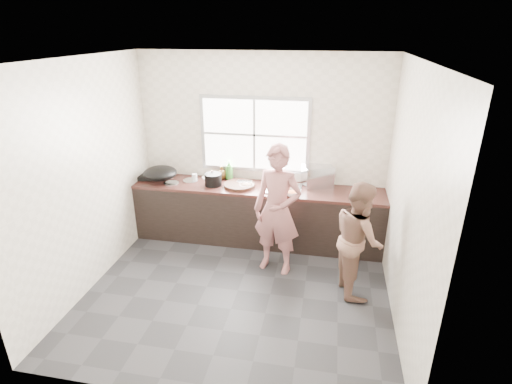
% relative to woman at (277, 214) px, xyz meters
% --- Properties ---
extents(floor, '(3.60, 3.20, 0.01)m').
position_rel_woman_xyz_m(floor, '(-0.39, -0.58, -0.80)').
color(floor, '#29292B').
rests_on(floor, ground).
extents(ceiling, '(3.60, 3.20, 0.01)m').
position_rel_woman_xyz_m(ceiling, '(-0.39, -0.58, 1.91)').
color(ceiling, silver).
rests_on(ceiling, wall_back).
extents(wall_back, '(3.60, 0.01, 2.70)m').
position_rel_woman_xyz_m(wall_back, '(-0.39, 1.03, 0.56)').
color(wall_back, beige).
rests_on(wall_back, ground).
extents(wall_left, '(0.01, 3.20, 2.70)m').
position_rel_woman_xyz_m(wall_left, '(-2.19, -0.58, 0.56)').
color(wall_left, beige).
rests_on(wall_left, ground).
extents(wall_right, '(0.01, 3.20, 2.70)m').
position_rel_woman_xyz_m(wall_right, '(1.42, -0.58, 0.56)').
color(wall_right, beige).
rests_on(wall_right, ground).
extents(wall_front, '(3.60, 0.01, 2.70)m').
position_rel_woman_xyz_m(wall_front, '(-0.39, -2.18, 0.56)').
color(wall_front, silver).
rests_on(wall_front, ground).
extents(cabinet, '(3.60, 0.62, 0.82)m').
position_rel_woman_xyz_m(cabinet, '(-0.39, 0.71, -0.38)').
color(cabinet, black).
rests_on(cabinet, floor).
extents(countertop, '(3.60, 0.64, 0.04)m').
position_rel_woman_xyz_m(countertop, '(-0.39, 0.71, 0.05)').
color(countertop, '#361B16').
rests_on(countertop, cabinet).
extents(sink, '(0.55, 0.45, 0.02)m').
position_rel_woman_xyz_m(sink, '(-0.04, 0.71, 0.07)').
color(sink, silver).
rests_on(sink, countertop).
extents(faucet, '(0.02, 0.02, 0.30)m').
position_rel_woman_xyz_m(faucet, '(-0.04, 0.91, 0.22)').
color(faucet, silver).
rests_on(faucet, countertop).
extents(window_frame, '(1.60, 0.05, 1.10)m').
position_rel_woman_xyz_m(window_frame, '(-0.49, 1.01, 0.76)').
color(window_frame, '#9EA0A5').
rests_on(window_frame, wall_back).
extents(window_glazing, '(1.50, 0.01, 1.00)m').
position_rel_woman_xyz_m(window_glazing, '(-0.49, 0.99, 0.76)').
color(window_glazing, white).
rests_on(window_glazing, window_frame).
extents(woman, '(0.65, 0.50, 1.59)m').
position_rel_woman_xyz_m(woman, '(0.00, 0.00, 0.00)').
color(woman, '#AA6866').
rests_on(woman, floor).
extents(person_side, '(0.68, 0.79, 1.40)m').
position_rel_woman_xyz_m(person_side, '(1.00, -0.27, -0.09)').
color(person_side, brown).
rests_on(person_side, floor).
extents(cutting_board, '(0.56, 0.56, 0.04)m').
position_rel_woman_xyz_m(cutting_board, '(-0.65, 0.68, 0.09)').
color(cutting_board, black).
rests_on(cutting_board, countertop).
extents(cleaver, '(0.22, 0.13, 0.01)m').
position_rel_woman_xyz_m(cleaver, '(-0.60, 0.79, 0.11)').
color(cleaver, '#B3B4BA').
rests_on(cleaver, cutting_board).
extents(bowl_mince, '(0.26, 0.26, 0.05)m').
position_rel_woman_xyz_m(bowl_mince, '(-0.54, 0.67, 0.09)').
color(bowl_mince, silver).
rests_on(bowl_mince, countertop).
extents(bowl_crabs, '(0.23, 0.23, 0.06)m').
position_rel_woman_xyz_m(bowl_crabs, '(0.13, 0.50, 0.09)').
color(bowl_crabs, silver).
rests_on(bowl_crabs, countertop).
extents(bowl_held, '(0.25, 0.25, 0.07)m').
position_rel_woman_xyz_m(bowl_held, '(-0.01, 0.50, 0.10)').
color(bowl_held, white).
rests_on(bowl_held, countertop).
extents(black_pot, '(0.29, 0.29, 0.18)m').
position_rel_woman_xyz_m(black_pot, '(-1.03, 0.66, 0.15)').
color(black_pot, black).
rests_on(black_pot, countertop).
extents(plate_food, '(0.27, 0.27, 0.02)m').
position_rel_woman_xyz_m(plate_food, '(-1.19, 0.94, 0.07)').
color(plate_food, white).
rests_on(plate_food, countertop).
extents(bottle_green, '(0.13, 0.13, 0.30)m').
position_rel_woman_xyz_m(bottle_green, '(-0.86, 0.94, 0.22)').
color(bottle_green, '#33812A').
rests_on(bottle_green, countertop).
extents(bottle_brown_tall, '(0.11, 0.11, 0.18)m').
position_rel_woman_xyz_m(bottle_brown_tall, '(-1.07, 0.73, 0.16)').
color(bottle_brown_tall, '#471A11').
rests_on(bottle_brown_tall, countertop).
extents(bottle_brown_short, '(0.18, 0.18, 0.18)m').
position_rel_woman_xyz_m(bottle_brown_short, '(-0.98, 0.94, 0.16)').
color(bottle_brown_short, '#452C11').
rests_on(bottle_brown_short, countertop).
extents(glass_jar, '(0.10, 0.10, 0.11)m').
position_rel_woman_xyz_m(glass_jar, '(-1.36, 0.78, 0.12)').
color(glass_jar, silver).
rests_on(glass_jar, countertop).
extents(burner, '(0.50, 0.50, 0.06)m').
position_rel_woman_xyz_m(burner, '(-2.04, 0.85, 0.10)').
color(burner, black).
rests_on(burner, countertop).
extents(wok, '(0.62, 0.62, 0.19)m').
position_rel_woman_xyz_m(wok, '(-1.82, 0.61, 0.22)').
color(wok, black).
rests_on(wok, burner).
extents(dish_rack, '(0.49, 0.42, 0.31)m').
position_rel_woman_xyz_m(dish_rack, '(0.45, 0.92, 0.22)').
color(dish_rack, '#BBBCC2').
rests_on(dish_rack, countertop).
extents(pot_lid_left, '(0.26, 0.26, 0.01)m').
position_rel_woman_xyz_m(pot_lid_left, '(-1.42, 0.77, 0.07)').
color(pot_lid_left, silver).
rests_on(pot_lid_left, countertop).
extents(pot_lid_right, '(0.24, 0.24, 0.01)m').
position_rel_woman_xyz_m(pot_lid_right, '(-1.66, 0.61, 0.07)').
color(pot_lid_right, silver).
rests_on(pot_lid_right, countertop).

